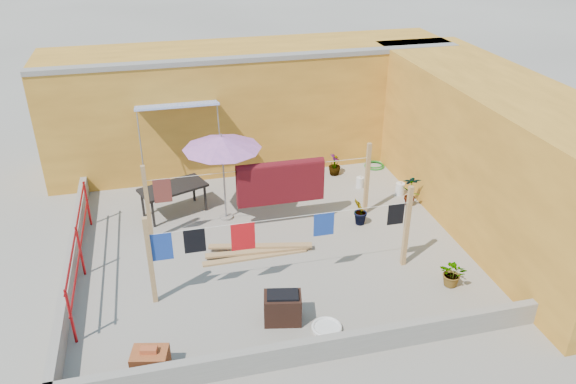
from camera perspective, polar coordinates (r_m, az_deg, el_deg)
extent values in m
plane|color=#9E998E|center=(12.32, -1.84, -5.29)|extent=(80.00, 80.00, 0.00)
cube|color=gold|center=(15.89, -3.77, 8.90)|extent=(11.00, 2.40, 3.20)
cube|color=gray|center=(14.46, -3.18, 13.42)|extent=(11.00, 0.35, 0.12)
cube|color=#2D51B2|center=(14.01, -11.24, 8.62)|extent=(2.00, 0.79, 0.22)
cylinder|color=gray|center=(13.88, -14.81, 5.18)|extent=(0.03, 0.30, 1.28)
cylinder|color=gray|center=(13.95, -6.99, 6.02)|extent=(0.03, 0.30, 1.28)
cube|color=gold|center=(13.48, 20.25, 3.66)|extent=(2.40, 9.00, 3.20)
cube|color=gray|center=(9.45, 2.91, -15.70)|extent=(8.30, 0.16, 0.44)
cube|color=gray|center=(12.19, -21.08, -6.57)|extent=(0.16, 7.30, 0.44)
cylinder|color=#A51014|center=(10.19, -21.19, -11.72)|extent=(0.05, 0.05, 1.10)
cylinder|color=#A51014|center=(11.81, -20.34, -5.67)|extent=(0.05, 0.05, 1.10)
cylinder|color=#A51014|center=(13.53, -19.70, -1.12)|extent=(0.05, 0.05, 1.10)
cylinder|color=#A51014|center=(11.56, -20.74, -3.59)|extent=(0.04, 4.20, 0.04)
cylinder|color=#A51014|center=(11.78, -20.38, -5.46)|extent=(0.04, 4.20, 0.04)
cube|color=tan|center=(10.49, -13.82, -6.83)|extent=(0.09, 0.09, 1.80)
cube|color=tan|center=(11.44, 11.97, -3.47)|extent=(0.09, 0.09, 1.80)
cube|color=tan|center=(13.19, 8.03, 1.30)|extent=(0.09, 0.09, 1.80)
cube|color=tan|center=(12.38, -14.09, -1.18)|extent=(0.09, 0.09, 1.80)
cylinder|color=silver|center=(10.40, -0.32, -2.66)|extent=(5.00, 0.01, 0.01)
cylinder|color=silver|center=(12.30, -2.73, 2.38)|extent=(5.00, 0.01, 0.01)
cube|color=#530D14|center=(12.56, -0.77, 0.87)|extent=(1.99, 0.22, 0.93)
cube|color=black|center=(12.71, 2.88, 1.71)|extent=(0.33, 0.02, 0.61)
cube|color=maroon|center=(12.24, -12.64, 0.12)|extent=(0.38, 0.02, 0.55)
cube|color=#1B3A95|center=(10.33, -12.88, -5.47)|extent=(0.44, 0.02, 0.56)
cube|color=black|center=(10.32, -9.46, -4.92)|extent=(0.39, 0.02, 0.49)
cube|color=red|center=(10.41, -4.59, -4.53)|extent=(0.45, 0.02, 0.57)
cube|color=#1B3A95|center=(10.70, 3.66, -3.29)|extent=(0.40, 0.02, 0.49)
cube|color=black|center=(11.17, 10.90, -2.23)|extent=(0.33, 0.02, 0.45)
cylinder|color=gray|center=(13.34, -6.29, -2.54)|extent=(0.32, 0.32, 0.05)
cylinder|color=gray|center=(12.87, -6.52, 1.27)|extent=(0.04, 0.04, 2.03)
cone|color=#BD66AD|center=(12.49, -6.74, 5.01)|extent=(2.05, 2.05, 0.28)
cylinder|color=gray|center=(12.43, -6.78, 5.68)|extent=(0.04, 0.04, 0.09)
cube|color=black|center=(13.42, -11.62, 0.43)|extent=(1.69, 1.26, 0.06)
cube|color=black|center=(13.13, -13.54, -2.20)|extent=(0.06, 0.06, 0.66)
cube|color=black|center=(13.63, -14.54, -1.15)|extent=(0.06, 0.06, 0.66)
cube|color=black|center=(13.58, -8.41, -0.62)|extent=(0.06, 0.06, 0.66)
cube|color=black|center=(14.07, -9.56, 0.34)|extent=(0.06, 0.06, 0.66)
cube|color=#9E4B24|center=(9.51, -13.79, -16.42)|extent=(0.64, 0.53, 0.41)
cube|color=#AD5628|center=(9.34, -13.96, -15.32)|extent=(0.28, 0.18, 0.08)
cube|color=tan|center=(11.88, -3.35, -6.59)|extent=(2.21, 0.19, 0.04)
cube|color=tan|center=(11.96, -3.09, -6.03)|extent=(2.22, 0.31, 0.04)
cube|color=tan|center=(12.04, -2.83, -5.48)|extent=(2.20, 0.61, 0.04)
cube|color=black|center=(10.13, -0.54, -11.72)|extent=(0.74, 0.57, 0.55)
cube|color=black|center=(9.94, -0.55, -10.40)|extent=(0.61, 0.44, 0.04)
cylinder|color=silver|center=(10.11, 3.94, -13.67)|extent=(0.51, 0.51, 0.07)
torus|color=silver|center=(10.09, 3.94, -13.53)|extent=(0.54, 0.54, 0.06)
cylinder|color=silver|center=(14.53, 11.30, 0.32)|extent=(0.23, 0.23, 0.31)
cylinder|color=silver|center=(14.45, 11.36, 0.94)|extent=(0.06, 0.06, 0.05)
cylinder|color=silver|center=(14.73, 7.31, 0.99)|extent=(0.21, 0.21, 0.28)
cylinder|color=silver|center=(14.66, 7.35, 1.54)|extent=(0.06, 0.06, 0.05)
torus|color=#19721A|center=(15.99, 8.77, 2.64)|extent=(0.57, 0.57, 0.04)
torus|color=#19721A|center=(15.97, 8.78, 2.78)|extent=(0.48, 0.48, 0.04)
imported|color=#225518|center=(14.16, -1.04, 1.40)|extent=(0.93, 0.86, 0.87)
imported|color=#225518|center=(15.27, 4.75, 2.79)|extent=(0.43, 0.43, 0.59)
imported|color=#225518|center=(13.94, 12.37, 0.18)|extent=(0.50, 0.41, 0.83)
imported|color=#225518|center=(12.94, 7.36, -1.98)|extent=(0.45, 0.48, 0.70)
imported|color=#225518|center=(11.39, 16.43, -7.92)|extent=(0.67, 0.66, 0.57)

